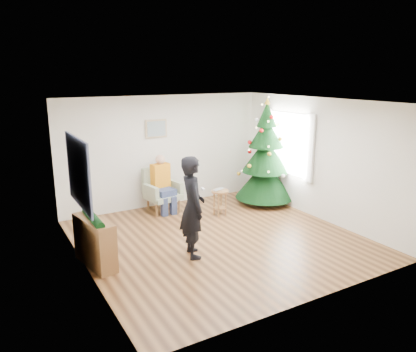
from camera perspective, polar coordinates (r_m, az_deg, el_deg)
floor at (r=7.86m, az=1.57°, el=-8.83°), size 5.00×5.00×0.00m
ceiling at (r=7.25m, az=1.71°, el=10.44°), size 5.00×5.00×0.00m
wall_back at (r=9.62m, az=-6.19°, el=3.50°), size 5.00×0.00×5.00m
wall_front at (r=5.56m, az=15.28°, el=-4.95°), size 5.00×0.00×5.00m
wall_left at (r=6.54m, az=-17.39°, el=-2.22°), size 0.00×5.00×5.00m
wall_right at (r=8.98m, az=15.37°, el=2.30°), size 0.00×5.00×5.00m
window_panel at (r=9.64m, az=11.12°, el=4.55°), size 0.04×1.30×1.40m
curtains at (r=9.62m, az=10.99°, el=4.53°), size 0.05×1.75×1.50m
christmas_tree at (r=9.79m, az=8.08°, el=2.69°), size 1.40×1.40×2.54m
stool at (r=9.02m, az=1.69°, el=-3.75°), size 0.38×0.38×0.58m
laptop at (r=8.94m, az=1.70°, el=-1.96°), size 0.37×0.30×0.02m
armchair at (r=9.34m, az=-6.51°, el=-2.73°), size 0.84×0.79×1.00m
seated_person at (r=9.22m, az=-6.37°, el=-1.00°), size 0.46×0.63×1.31m
standing_man at (r=6.88m, az=-2.20°, el=-4.38°), size 0.55×0.72×1.77m
game_controller at (r=6.86m, az=-0.71°, el=-1.87°), size 0.06×0.13×0.04m
console at (r=6.96m, az=-15.64°, el=-8.98°), size 0.48×1.04×0.80m
garland at (r=6.81m, az=-15.87°, el=-5.72°), size 0.14×0.90×0.14m
tapestry at (r=6.77m, az=-17.79°, el=0.49°), size 0.03×1.50×1.15m
framed_picture at (r=9.42m, az=-7.30°, el=6.63°), size 0.52×0.05×0.42m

